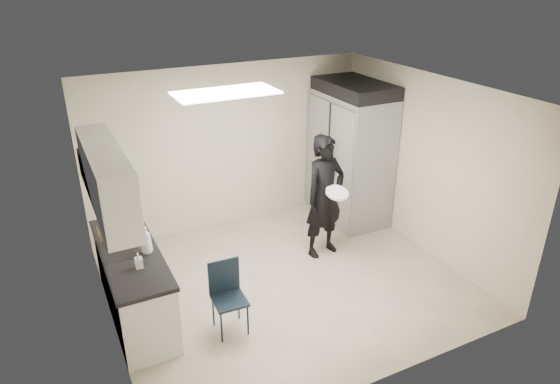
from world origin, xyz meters
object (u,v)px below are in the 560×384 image
commercial_fridge (351,158)px  folding_chair (230,301)px  lower_counter (134,285)px  man_tuxedo (325,197)px

commercial_fridge → folding_chair: commercial_fridge is taller
lower_counter → commercial_fridge: (3.78, 1.07, 0.62)m
lower_counter → commercial_fridge: commercial_fridge is taller
lower_counter → man_tuxedo: (2.79, 0.25, 0.48)m
lower_counter → folding_chair: (0.92, -0.78, -0.01)m
folding_chair → lower_counter: bearing=142.1°
lower_counter → commercial_fridge: 3.98m
commercial_fridge → man_tuxedo: commercial_fridge is taller
commercial_fridge → lower_counter: bearing=-164.1°
lower_counter → commercial_fridge: size_ratio=0.90×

